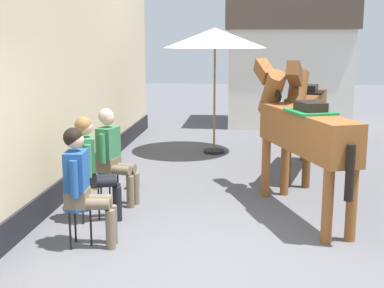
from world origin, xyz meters
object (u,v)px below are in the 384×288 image
Objects in this scene: seated_visitor_far at (112,151)px; saddled_horse_near at (302,130)px; seated_visitor_near at (82,181)px; seated_visitor_middle at (92,163)px; satchel_bag at (133,182)px; saddled_horse_far at (306,109)px; cafe_parasol at (215,39)px.

saddled_horse_near is at bearing -3.19° from seated_visitor_far.
seated_visitor_near is at bearing -87.63° from seated_visitor_far.
satchel_bag is at bearing 83.22° from seated_visitor_middle.
saddled_horse_far is at bearing 82.33° from saddled_horse_near.
seated_visitor_near is 1.00× the size of seated_visitor_far.
seated_visitor_far is 0.48× the size of saddled_horse_near.
satchel_bag is at bearing 83.02° from seated_visitor_far.
saddled_horse_near reaches higher than seated_visitor_near.
satchel_bag is (0.19, 1.59, -0.68)m from seated_visitor_middle.
seated_visitor_middle is (-0.15, 0.86, 0.00)m from seated_visitor_near.
satchel_bag is (0.10, 0.84, -0.68)m from seated_visitor_far.
saddled_horse_near is (2.72, 0.60, 0.38)m from seated_visitor_middle.
seated_visitor_near is 0.54× the size of cafe_parasol.
seated_visitor_near is 5.60m from cafe_parasol.
cafe_parasol is (-1.40, 3.78, 1.20)m from saddled_horse_near.
saddled_horse_far is 1.14× the size of cafe_parasol.
saddled_horse_near is (2.57, 1.46, 0.38)m from seated_visitor_near.
saddled_horse_far is (2.86, 3.61, 0.38)m from seated_visitor_near.
saddled_horse_far is (3.01, 2.74, 0.38)m from seated_visitor_middle.
seated_visitor_middle is 4.09m from saddled_horse_far.
saddled_horse_far is at bearing 51.59° from seated_visitor_near.
satchel_bag is at bearing -157.68° from saddled_horse_far.
cafe_parasol reaches higher than saddled_horse_far.
saddled_horse_far is at bearing -43.94° from cafe_parasol.
seated_visitor_middle is at bearing -106.81° from cafe_parasol.
satchel_bag is (-1.13, -2.79, -2.26)m from cafe_parasol.
seated_visitor_near is 1.00× the size of seated_visitor_middle.
cafe_parasol is at bearing 77.41° from seated_visitor_near.
saddled_horse_far is at bearing 34.37° from seated_visitor_far.
cafe_parasol reaches higher than saddled_horse_near.
saddled_horse_near is 2.17m from saddled_horse_far.
seated_visitor_near is at bearing -80.04° from seated_visitor_middle.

